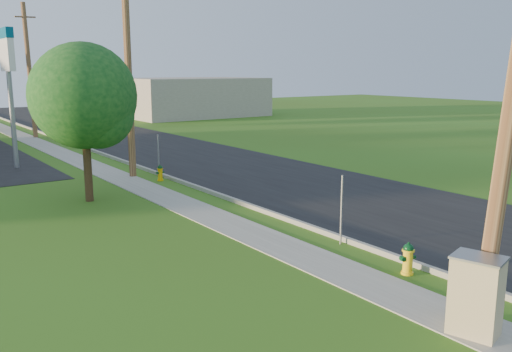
{
  "coord_description": "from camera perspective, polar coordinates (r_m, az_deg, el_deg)",
  "views": [
    {
      "loc": [
        -10.29,
        -6.41,
        4.89
      ],
      "look_at": [
        0.0,
        8.0,
        1.4
      ],
      "focal_mm": 38.0,
      "sensor_mm": 36.0,
      "label": 1
    }
  ],
  "objects": [
    {
      "name": "sign_post_near",
      "position": [
        15.45,
        9.0,
        -3.57
      ],
      "size": [
        0.05,
        0.04,
        2.0
      ],
      "primitive_type": "cube",
      "color": "gray",
      "rests_on": "ground"
    },
    {
      "name": "hydrant_near",
      "position": [
        13.74,
        15.71,
        -8.37
      ],
      "size": [
        0.42,
        0.38,
        0.81
      ],
      "color": "yellow",
      "rests_on": "ground"
    },
    {
      "name": "tree_verge",
      "position": [
        20.88,
        -17.37,
        7.63
      ],
      "size": [
        3.89,
        3.89,
        5.89
      ],
      "color": "#352213",
      "rests_on": "ground"
    },
    {
      "name": "sidewalk",
      "position": [
        19.36,
        -6.48,
        -3.51
      ],
      "size": [
        1.5,
        120.0,
        0.03
      ],
      "primitive_type": "cube",
      "color": "gray",
      "rests_on": "ground"
    },
    {
      "name": "utility_pole_far",
      "position": [
        42.52,
        -22.75,
        10.19
      ],
      "size": [
        1.4,
        0.32,
        9.5
      ],
      "color": "brown",
      "rests_on": "ground"
    },
    {
      "name": "utility_cabinet",
      "position": [
        11.03,
        22.14,
        -11.63
      ],
      "size": [
        0.91,
        1.06,
        1.54
      ],
      "color": "tan",
      "rests_on": "ground"
    },
    {
      "name": "distant_building",
      "position": [
        58.75,
        -6.78,
        8.26
      ],
      "size": [
        14.0,
        10.0,
        4.0
      ],
      "primitive_type": "cube",
      "color": "gray",
      "rests_on": "ground"
    },
    {
      "name": "sign_post_mid",
      "position": [
        25.07,
        -10.22,
        2.05
      ],
      "size": [
        0.05,
        0.04,
        2.0
      ],
      "primitive_type": "cube",
      "color": "gray",
      "rests_on": "ground"
    },
    {
      "name": "hydrant_mid",
      "position": [
        24.52,
        -10.05,
        0.33
      ],
      "size": [
        0.37,
        0.33,
        0.73
      ],
      "color": "#E7AD09",
      "rests_on": "ground"
    },
    {
      "name": "road",
      "position": [
        22.62,
        6.34,
        -1.37
      ],
      "size": [
        8.0,
        120.0,
        0.02
      ],
      "primitive_type": "cube",
      "color": "black",
      "rests_on": "ground"
    },
    {
      "name": "price_pylon",
      "position": [
        29.48,
        -24.71,
        11.22
      ],
      "size": [
        0.34,
        2.04,
        6.85
      ],
      "color": "gray",
      "rests_on": "ground"
    },
    {
      "name": "ground_plane",
      "position": [
        13.07,
        21.3,
        -11.62
      ],
      "size": [
        140.0,
        140.0,
        0.0
      ],
      "primitive_type": "plane",
      "color": "#395C16",
      "rests_on": "ground"
    },
    {
      "name": "sign_post_far",
      "position": [
        36.38,
        -18.55,
        4.44
      ],
      "size": [
        0.05,
        0.04,
        2.0
      ],
      "primitive_type": "cube",
      "color": "gray",
      "rests_on": "ground"
    },
    {
      "name": "utility_pole_mid",
      "position": [
        25.33,
        -13.3,
        11.01
      ],
      "size": [
        1.4,
        0.32,
        9.8
      ],
      "color": "brown",
      "rests_on": "ground"
    },
    {
      "name": "curb",
      "position": [
        20.22,
        -2.14,
        -2.63
      ],
      "size": [
        0.15,
        120.0,
        0.15
      ],
      "primitive_type": "cube",
      "color": "gray",
      "rests_on": "ground"
    },
    {
      "name": "hydrant_far",
      "position": [
        36.47,
        -18.58,
        3.44
      ],
      "size": [
        0.38,
        0.34,
        0.74
      ],
      "color": "#FFC500",
      "rests_on": "ground"
    }
  ]
}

